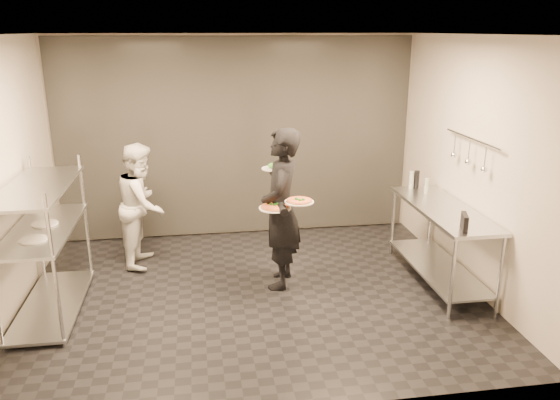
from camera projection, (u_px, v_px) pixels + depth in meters
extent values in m
cube|color=black|center=(254.00, 294.00, 6.14)|extent=(5.00, 4.00, 0.00)
cube|color=white|center=(250.00, 35.00, 5.30)|extent=(5.00, 4.00, 0.00)
cube|color=#B9B1A6|center=(237.00, 138.00, 7.61)|extent=(5.00, 0.00, 2.80)
cube|color=#B9B1A6|center=(282.00, 245.00, 3.84)|extent=(5.00, 0.00, 2.80)
cube|color=#B9B1A6|center=(474.00, 165.00, 6.09)|extent=(0.00, 4.00, 2.80)
cube|color=silver|center=(237.00, 138.00, 7.58)|extent=(4.90, 0.04, 2.74)
cylinder|color=silver|center=(37.00, 220.00, 6.29)|extent=(0.04, 0.04, 1.50)
cylinder|color=silver|center=(54.00, 273.00, 4.91)|extent=(0.04, 0.04, 1.50)
cylinder|color=silver|center=(86.00, 217.00, 6.37)|extent=(0.04, 0.04, 1.50)
cube|color=#AFB6B9|center=(53.00, 304.00, 5.81)|extent=(0.60, 1.60, 0.03)
cube|color=#AFB6B9|center=(43.00, 229.00, 5.56)|extent=(0.60, 1.60, 0.03)
cube|color=#AFB6B9|center=(37.00, 187.00, 5.42)|extent=(0.60, 1.60, 0.03)
cylinder|color=silver|center=(33.00, 240.00, 5.22)|extent=(0.26, 0.26, 0.01)
cylinder|color=silver|center=(45.00, 224.00, 5.64)|extent=(0.26, 0.26, 0.01)
cylinder|color=silver|center=(452.00, 279.00, 5.48)|extent=(0.04, 0.04, 0.90)
cylinder|color=silver|center=(393.00, 222.00, 7.10)|extent=(0.04, 0.04, 0.90)
cylinder|color=silver|center=(500.00, 276.00, 5.55)|extent=(0.04, 0.04, 0.90)
cylinder|color=silver|center=(430.00, 220.00, 7.17)|extent=(0.04, 0.04, 0.90)
cube|color=#AFB6B9|center=(438.00, 267.00, 6.41)|extent=(0.57, 1.71, 0.03)
cube|color=#AFB6B9|center=(443.00, 209.00, 6.19)|extent=(0.60, 1.80, 0.04)
cylinder|color=silver|center=(472.00, 139.00, 5.99)|extent=(0.02, 1.20, 0.02)
cylinder|color=silver|center=(485.00, 157.00, 5.69)|extent=(0.01, 0.01, 0.22)
sphere|color=silver|center=(484.00, 169.00, 5.73)|extent=(0.07, 0.07, 0.07)
cylinder|color=silver|center=(469.00, 150.00, 6.02)|extent=(0.01, 0.01, 0.22)
sphere|color=silver|center=(468.00, 162.00, 6.06)|extent=(0.07, 0.07, 0.07)
cylinder|color=silver|center=(455.00, 144.00, 6.35)|extent=(0.01, 0.01, 0.22)
sphere|color=silver|center=(454.00, 155.00, 6.39)|extent=(0.07, 0.07, 0.07)
imported|color=black|center=(281.00, 209.00, 6.12)|extent=(0.60, 0.76, 1.84)
imported|color=silver|center=(142.00, 205.00, 6.76)|extent=(0.68, 0.82, 1.54)
cylinder|color=silver|center=(275.00, 208.00, 5.93)|extent=(0.35, 0.35, 0.01)
cylinder|color=#A6633C|center=(275.00, 207.00, 5.93)|extent=(0.31, 0.31, 0.02)
cylinder|color=#B33017|center=(275.00, 206.00, 5.93)|extent=(0.28, 0.28, 0.01)
sphere|color=#185E15|center=(275.00, 205.00, 5.92)|extent=(0.04, 0.04, 0.04)
cylinder|color=silver|center=(299.00, 202.00, 5.85)|extent=(0.31, 0.31, 0.01)
cylinder|color=#A6633C|center=(299.00, 201.00, 5.84)|extent=(0.28, 0.28, 0.02)
cylinder|color=#B33017|center=(299.00, 200.00, 5.84)|extent=(0.25, 0.25, 0.01)
sphere|color=#185E15|center=(299.00, 199.00, 5.84)|extent=(0.04, 0.04, 0.04)
cylinder|color=silver|center=(273.00, 169.00, 6.23)|extent=(0.27, 0.27, 0.01)
ellipsoid|color=#206A1A|center=(273.00, 166.00, 6.22)|extent=(0.13, 0.13, 0.07)
cube|color=black|center=(464.00, 222.00, 5.46)|extent=(0.12, 0.23, 0.17)
cylinder|color=#94A295|center=(411.00, 180.00, 6.90)|extent=(0.06, 0.06, 0.22)
cylinder|color=#94A295|center=(427.00, 186.00, 6.70)|extent=(0.05, 0.05, 0.18)
cylinder|color=black|center=(417.00, 179.00, 6.90)|extent=(0.07, 0.07, 0.22)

